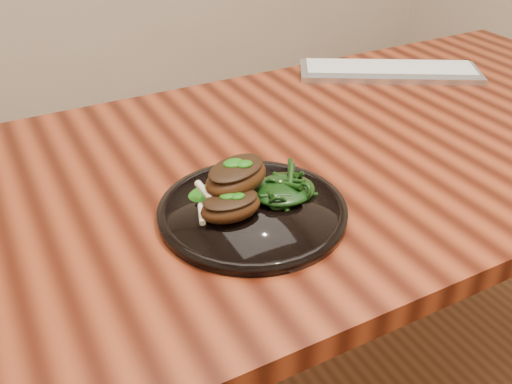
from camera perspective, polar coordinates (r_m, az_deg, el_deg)
desk at (r=1.15m, az=8.30°, el=1.27°), size 1.60×0.80×0.75m
plate at (r=0.88m, az=-0.35°, el=-1.88°), size 0.29×0.29×0.02m
lamb_chop_front at (r=0.84m, az=-2.58°, el=-1.40°), size 0.10×0.07×0.04m
lamb_chop_back at (r=0.87m, az=-2.03°, el=1.61°), size 0.13×0.11×0.05m
herb_smear at (r=0.91m, az=-4.23°, el=-0.01°), size 0.09×0.06×0.01m
greens_heap at (r=0.89m, az=2.74°, el=0.58°), size 0.10×0.10×0.04m
keyboard at (r=1.46m, az=13.21°, el=11.72°), size 0.44×0.33×0.02m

